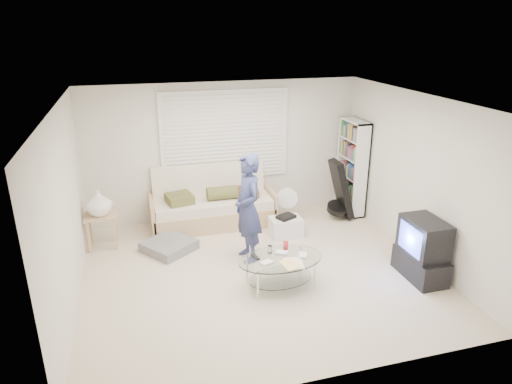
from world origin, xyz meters
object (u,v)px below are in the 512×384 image
object	(u,v)px
futon_sofa	(212,206)
coffee_table	(281,264)
bookshelf	(352,167)
tv_unit	(422,250)

from	to	relation	value
futon_sofa	coffee_table	size ratio (longest dim) A/B	1.79
bookshelf	coffee_table	bearing A→B (deg)	-134.11
futon_sofa	coffee_table	bearing A→B (deg)	-77.37
futon_sofa	coffee_table	xyz separation A→B (m)	(0.52, -2.33, 0.00)
bookshelf	coffee_table	xyz separation A→B (m)	(-2.13, -2.20, -0.54)
bookshelf	futon_sofa	bearing A→B (deg)	177.23
futon_sofa	coffee_table	world-z (taller)	futon_sofa
bookshelf	tv_unit	distance (m)	2.55
bookshelf	tv_unit	size ratio (longest dim) A/B	2.01
tv_unit	coffee_table	distance (m)	2.03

